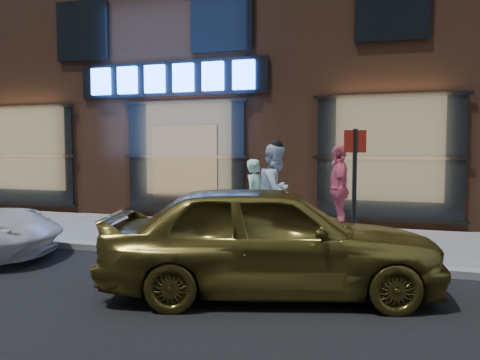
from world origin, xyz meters
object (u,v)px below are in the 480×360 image
(man_bowtie, at_px, (255,197))
(gold_sedan, at_px, (270,238))
(man_cap, at_px, (276,191))
(sign_post, at_px, (354,184))
(passerby, at_px, (339,189))

(man_bowtie, height_order, gold_sedan, man_bowtie)
(man_cap, xyz_separation_m, sign_post, (1.65, -1.94, 0.33))
(passerby, distance_m, gold_sedan, 4.55)
(gold_sedan, height_order, sign_post, sign_post)
(man_bowtie, bearing_deg, passerby, -49.88)
(man_bowtie, distance_m, man_cap, 0.57)
(passerby, height_order, sign_post, sign_post)
(man_bowtie, bearing_deg, man_cap, -99.22)
(man_cap, xyz_separation_m, passerby, (1.15, 0.97, -0.01))
(passerby, height_order, gold_sedan, passerby)
(gold_sedan, relative_size, sign_post, 1.96)
(man_cap, height_order, gold_sedan, man_cap)
(passerby, relative_size, sign_post, 0.89)
(man_bowtie, relative_size, man_cap, 0.84)
(passerby, distance_m, sign_post, 2.96)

